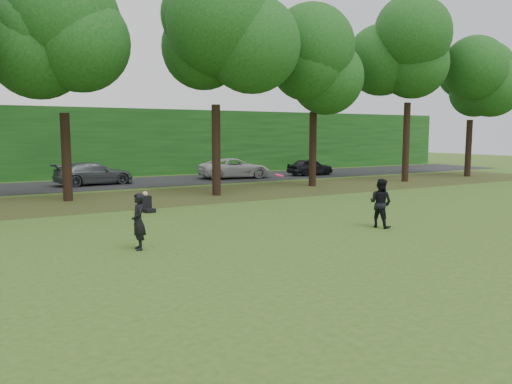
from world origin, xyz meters
The scene contains 10 objects.
ground centered at (0.00, 0.00, 0.00)m, with size 120.00×120.00×0.00m, color #2E5019.
leaf_litter centered at (0.00, 13.00, 0.01)m, with size 60.00×7.00×0.01m, color #3F3316.
street centered at (0.00, 21.00, 0.01)m, with size 70.00×7.00×0.02m, color black.
far_hedge centered at (0.00, 27.00, 2.50)m, with size 70.00×3.00×5.00m, color #134214.
player_left centered at (-3.09, 2.45, 0.78)m, with size 0.57×0.37×1.56m, color black.
player_right centered at (4.99, 1.56, 0.83)m, with size 0.81×0.63×1.66m, color black.
parked_cars centered at (-0.51, 20.28, 0.72)m, with size 37.37×2.98×1.49m.
frisbee centered at (1.35, 2.25, 1.88)m, with size 0.31×0.31×0.11m.
seated_person centered at (-0.83, 8.85, 0.31)m, with size 0.50×0.78×0.83m.
tree_line centered at (-0.34, 12.94, 7.84)m, with size 55.30×7.90×12.31m.
Camera 1 is at (-7.06, -10.76, 3.18)m, focal length 35.00 mm.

